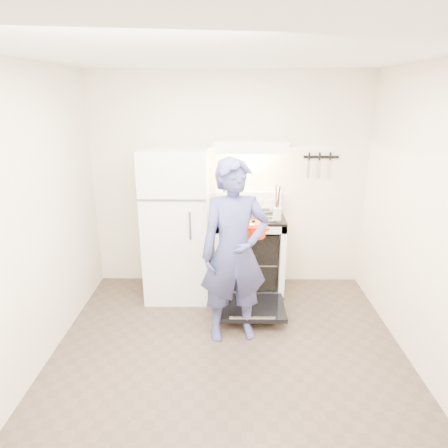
{
  "coord_description": "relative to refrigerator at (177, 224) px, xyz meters",
  "views": [
    {
      "loc": [
        -0.01,
        -2.78,
        2.26
      ],
      "look_at": [
        -0.05,
        1.0,
        1.0
      ],
      "focal_mm": 32.0,
      "sensor_mm": 36.0,
      "label": 1
    }
  ],
  "objects": [
    {
      "name": "utensil_jar",
      "position": [
        1.08,
        -0.24,
        0.2
      ],
      "size": [
        0.11,
        0.11,
        0.13
      ],
      "primitive_type": "cylinder",
      "rotation": [
        0.0,
        0.0,
        0.26
      ],
      "color": "silver",
      "rests_on": "cooktop"
    },
    {
      "name": "pizza_stone",
      "position": [
        0.87,
        -0.03,
        -0.4
      ],
      "size": [
        0.37,
        0.37,
        0.02
      ],
      "primitive_type": "cylinder",
      "color": "olive",
      "rests_on": "oven_rack"
    },
    {
      "name": "refrigerator",
      "position": [
        0.0,
        0.0,
        0.0
      ],
      "size": [
        0.7,
        0.7,
        1.7
      ],
      "primitive_type": "cube",
      "color": "white",
      "rests_on": "floor"
    },
    {
      "name": "tea_kettle",
      "position": [
        0.58,
        0.24,
        0.25
      ],
      "size": [
        0.24,
        0.2,
        0.29
      ],
      "primitive_type": null,
      "color": "#BBBBC0",
      "rests_on": "cooktop"
    },
    {
      "name": "range_hood",
      "position": [
        0.81,
        0.1,
        0.86
      ],
      "size": [
        0.76,
        0.5,
        0.12
      ],
      "primitive_type": "cube",
      "color": "white",
      "rests_on": "back_wall"
    },
    {
      "name": "cooktop",
      "position": [
        0.81,
        0.02,
        0.09
      ],
      "size": [
        0.76,
        0.65,
        0.03
      ],
      "primitive_type": "cube",
      "color": "black",
      "rests_on": "stove_body"
    },
    {
      "name": "backsplash",
      "position": [
        0.81,
        0.31,
        0.2
      ],
      "size": [
        0.76,
        0.07,
        0.2
      ],
      "primitive_type": "cube",
      "color": "white",
      "rests_on": "cooktop"
    },
    {
      "name": "oven_door",
      "position": [
        0.81,
        -0.57,
        -0.72
      ],
      "size": [
        0.7,
        0.54,
        0.04
      ],
      "primitive_type": "cube",
      "color": "black",
      "rests_on": "floor"
    },
    {
      "name": "floor",
      "position": [
        0.58,
        -1.45,
        -0.85
      ],
      "size": [
        3.6,
        3.6,
        0.0
      ],
      "primitive_type": "plane",
      "color": "#493B31",
      "rests_on": "ground"
    },
    {
      "name": "knife_strip",
      "position": [
        1.63,
        0.33,
        0.7
      ],
      "size": [
        0.4,
        0.02,
        0.03
      ],
      "primitive_type": "cube",
      "color": "black",
      "rests_on": "back_wall"
    },
    {
      "name": "stove_body",
      "position": [
        0.81,
        0.02,
        -0.39
      ],
      "size": [
        0.76,
        0.65,
        0.92
      ],
      "primitive_type": "cube",
      "color": "white",
      "rests_on": "floor"
    },
    {
      "name": "person",
      "position": [
        0.63,
        -0.87,
        0.01
      ],
      "size": [
        0.7,
        0.53,
        1.73
      ],
      "primitive_type": "imported",
      "rotation": [
        0.0,
        0.0,
        0.19
      ],
      "color": "navy",
      "rests_on": "floor"
    },
    {
      "name": "dutch_oven",
      "position": [
        0.82,
        -0.55,
        0.12
      ],
      "size": [
        0.31,
        0.24,
        0.21
      ],
      "primitive_type": null,
      "color": "red",
      "rests_on": "person"
    },
    {
      "name": "oven_rack",
      "position": [
        0.81,
        0.02,
        -0.41
      ],
      "size": [
        0.6,
        0.52,
        0.01
      ],
      "primitive_type": "cube",
      "color": "slate",
      "rests_on": "stove_body"
    },
    {
      "name": "back_wall",
      "position": [
        0.58,
        0.35,
        0.4
      ],
      "size": [
        3.2,
        0.02,
        2.5
      ],
      "primitive_type": "cube",
      "color": "beige",
      "rests_on": "ground"
    }
  ]
}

